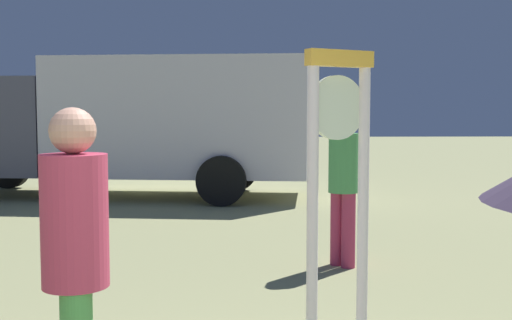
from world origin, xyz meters
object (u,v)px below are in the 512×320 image
Objects in this scene: person_near_clock at (76,261)px; person_distant at (343,181)px; box_truck_near at (141,121)px; standing_clock at (338,179)px.

person_distant is at bearing 61.61° from person_near_clock.
person_near_clock is 4.19m from person_distant.
person_near_clock is 9.59m from box_truck_near.
person_near_clock is at bearing -84.21° from box_truck_near.
box_truck_near is (-2.96, 5.84, 0.57)m from person_distant.
box_truck_near reaches higher than person_distant.
standing_clock reaches higher than person_near_clock.
person_distant is 6.57m from box_truck_near.
person_near_clock is (-1.43, -0.77, -0.31)m from standing_clock.
standing_clock is 1.66m from person_near_clock.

